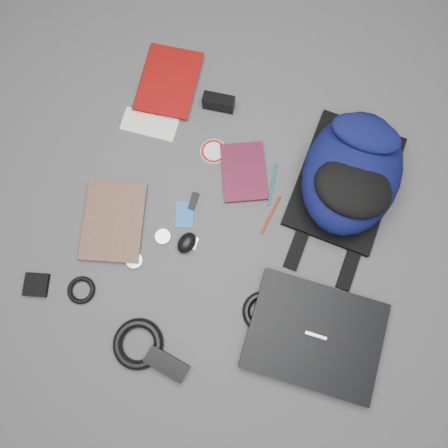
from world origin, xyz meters
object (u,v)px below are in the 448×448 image
(laptop, at_px, (315,335))
(power_brick, at_px, (167,364))
(textbook_red, at_px, (141,76))
(mouse, at_px, (187,243))
(pouch, at_px, (36,285))
(dvd_case, at_px, (244,172))
(compact_camera, at_px, (219,103))
(comic_book, at_px, (84,219))
(backpack, at_px, (352,172))

(laptop, height_order, power_brick, laptop)
(textbook_red, bearing_deg, mouse, -61.62)
(laptop, bearing_deg, power_brick, -152.66)
(laptop, height_order, pouch, laptop)
(dvd_case, bearing_deg, compact_camera, 104.45)
(laptop, bearing_deg, textbook_red, 139.51)
(power_brick, bearing_deg, laptop, 39.72)
(mouse, distance_m, pouch, 0.50)
(comic_book, xyz_separation_m, dvd_case, (0.46, 0.33, -0.00))
(compact_camera, distance_m, power_brick, 0.89)
(power_brick, bearing_deg, comic_book, 151.58)
(backpack, xyz_separation_m, dvd_case, (-0.34, -0.07, -0.09))
(power_brick, relative_size, pouch, 1.78)
(backpack, height_order, compact_camera, backpack)
(compact_camera, relative_size, pouch, 1.47)
(comic_book, relative_size, power_brick, 2.05)
(dvd_case, height_order, power_brick, power_brick)
(dvd_case, distance_m, power_brick, 0.67)
(comic_book, xyz_separation_m, compact_camera, (0.29, 0.54, 0.02))
(textbook_red, bearing_deg, power_brick, -70.66)
(backpack, xyz_separation_m, laptop, (0.04, -0.52, -0.08))
(comic_book, relative_size, pouch, 3.65)
(backpack, height_order, power_brick, backpack)
(power_brick, bearing_deg, textbook_red, 126.20)
(laptop, distance_m, power_brick, 0.47)
(comic_book, distance_m, mouse, 0.35)
(laptop, bearing_deg, backpack, 92.69)
(pouch, bearing_deg, mouse, 33.98)
(dvd_case, relative_size, power_brick, 1.56)
(laptop, distance_m, pouch, 0.90)
(laptop, xyz_separation_m, power_brick, (-0.41, -0.22, -0.00))
(backpack, relative_size, laptop, 1.18)
(mouse, bearing_deg, backpack, 54.88)
(textbook_red, bearing_deg, compact_camera, -9.68)
(compact_camera, bearing_deg, backpack, -21.10)
(dvd_case, bearing_deg, power_brick, -116.05)
(textbook_red, xyz_separation_m, dvd_case, (0.46, -0.23, -0.01))
(comic_book, distance_m, power_brick, 0.54)
(laptop, xyz_separation_m, textbook_red, (-0.83, 0.68, -0.01))
(textbook_red, height_order, dvd_case, textbook_red)
(comic_book, height_order, compact_camera, compact_camera)
(pouch, bearing_deg, backpack, 37.33)
(laptop, distance_m, compact_camera, 0.84)
(laptop, distance_m, comic_book, 0.84)
(power_brick, bearing_deg, pouch, 179.67)
(comic_book, distance_m, dvd_case, 0.56)
(dvd_case, height_order, mouse, mouse)
(comic_book, bearing_deg, textbook_red, 76.09)
(backpack, bearing_deg, comic_book, -149.76)
(pouch, bearing_deg, power_brick, -11.27)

